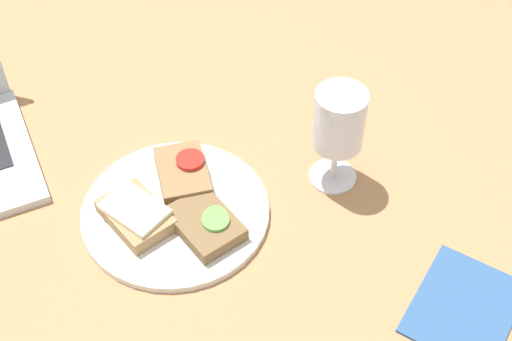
# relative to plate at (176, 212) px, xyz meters

# --- Properties ---
(wooden_table) EXTENTS (1.40, 1.40, 0.03)m
(wooden_table) POSITION_rel_plate_xyz_m (0.05, -0.04, -0.02)
(wooden_table) COLOR #B27F51
(wooden_table) RESTS_ON ground
(plate) EXTENTS (0.25, 0.25, 0.01)m
(plate) POSITION_rel_plate_xyz_m (0.00, 0.00, 0.00)
(plate) COLOR silver
(plate) RESTS_ON wooden_table
(sandwich_with_tomato) EXTENTS (0.08, 0.11, 0.03)m
(sandwich_with_tomato) POSITION_rel_plate_xyz_m (0.03, 0.04, 0.02)
(sandwich_with_tomato) COLOR #937047
(sandwich_with_tomato) RESTS_ON plate
(sandwich_with_cheese) EXTENTS (0.09, 0.11, 0.03)m
(sandwich_with_cheese) POSITION_rel_plate_xyz_m (-0.05, 0.00, 0.02)
(sandwich_with_cheese) COLOR #A88456
(sandwich_with_cheese) RESTS_ON plate
(sandwich_with_cucumber) EXTENTS (0.09, 0.11, 0.02)m
(sandwich_with_cucumber) POSITION_rel_plate_xyz_m (0.03, -0.05, 0.02)
(sandwich_with_cucumber) COLOR brown
(sandwich_with_cucumber) RESTS_ON plate
(wine_glass) EXTENTS (0.07, 0.07, 0.15)m
(wine_glass) POSITION_rel_plate_xyz_m (0.22, -0.03, 0.10)
(wine_glass) COLOR white
(wine_glass) RESTS_ON wooden_table
(napkin) EXTENTS (0.18, 0.17, 0.00)m
(napkin) POSITION_rel_plate_xyz_m (0.26, -0.28, -0.00)
(napkin) COLOR #33598C
(napkin) RESTS_ON wooden_table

